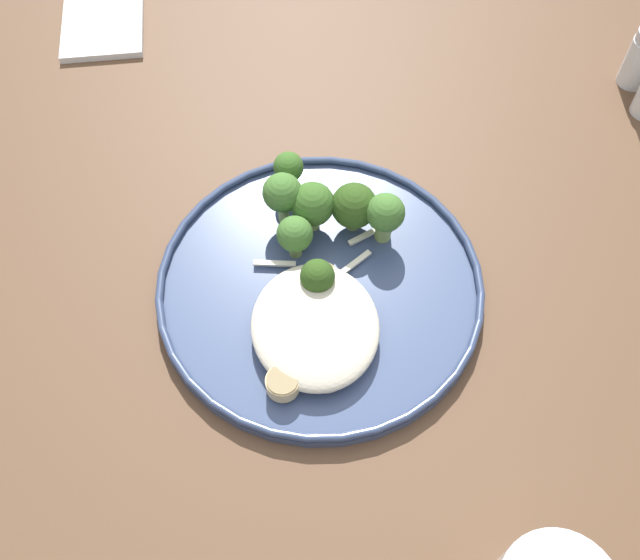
% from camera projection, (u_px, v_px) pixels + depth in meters
% --- Properties ---
extents(ground, '(6.00, 6.00, 0.00)m').
position_uv_depth(ground, '(307.00, 520.00, 1.30)').
color(ground, '#2D2B28').
extents(wooden_dining_table, '(1.40, 1.00, 0.74)m').
position_uv_depth(wooden_dining_table, '(298.00, 355.00, 0.73)').
color(wooden_dining_table, brown).
rests_on(wooden_dining_table, ground).
extents(dinner_plate, '(0.29, 0.29, 0.02)m').
position_uv_depth(dinner_plate, '(320.00, 287.00, 0.67)').
color(dinner_plate, '#38476B').
rests_on(dinner_plate, wooden_dining_table).
extents(noodle_bed, '(0.12, 0.11, 0.03)m').
position_uv_depth(noodle_bed, '(315.00, 326.00, 0.63)').
color(noodle_bed, beige).
rests_on(noodle_bed, dinner_plate).
extents(seared_scallop_rear_pale, '(0.03, 0.03, 0.02)m').
position_uv_depth(seared_scallop_rear_pale, '(307.00, 326.00, 0.63)').
color(seared_scallop_rear_pale, '#E5C689').
rests_on(seared_scallop_rear_pale, dinner_plate).
extents(seared_scallop_on_noodles, '(0.03, 0.03, 0.01)m').
position_uv_depth(seared_scallop_on_noodles, '(343.00, 334.00, 0.63)').
color(seared_scallop_on_noodles, '#DBB77A').
rests_on(seared_scallop_on_noodles, dinner_plate).
extents(seared_scallop_front_small, '(0.03, 0.03, 0.02)m').
position_uv_depth(seared_scallop_front_small, '(316.00, 348.00, 0.62)').
color(seared_scallop_front_small, beige).
rests_on(seared_scallop_front_small, dinner_plate).
extents(seared_scallop_center_golden, '(0.04, 0.04, 0.01)m').
position_uv_depth(seared_scallop_center_golden, '(326.00, 370.00, 0.61)').
color(seared_scallop_center_golden, beige).
rests_on(seared_scallop_center_golden, dinner_plate).
extents(seared_scallop_half_hidden, '(0.03, 0.03, 0.01)m').
position_uv_depth(seared_scallop_half_hidden, '(323.00, 277.00, 0.66)').
color(seared_scallop_half_hidden, '#DBB77A').
rests_on(seared_scallop_half_hidden, dinner_plate).
extents(seared_scallop_large_seared, '(0.03, 0.03, 0.02)m').
position_uv_depth(seared_scallop_large_seared, '(283.00, 383.00, 0.60)').
color(seared_scallop_large_seared, '#E5C689').
rests_on(seared_scallop_large_seared, dinner_plate).
extents(broccoli_floret_rear_charred, '(0.04, 0.04, 0.05)m').
position_uv_depth(broccoli_floret_rear_charred, '(313.00, 205.00, 0.67)').
color(broccoli_floret_rear_charred, '#89A356').
rests_on(broccoli_floret_rear_charred, dinner_plate).
extents(broccoli_floret_left_leaning, '(0.03, 0.03, 0.05)m').
position_uv_depth(broccoli_floret_left_leaning, '(295.00, 235.00, 0.66)').
color(broccoli_floret_left_leaning, '#89A356').
rests_on(broccoli_floret_left_leaning, dinner_plate).
extents(broccoli_floret_center_pile, '(0.04, 0.04, 0.06)m').
position_uv_depth(broccoli_floret_center_pile, '(278.00, 194.00, 0.67)').
color(broccoli_floret_center_pile, '#89A356').
rests_on(broccoli_floret_center_pile, dinner_plate).
extents(broccoli_floret_near_rim, '(0.03, 0.03, 0.04)m').
position_uv_depth(broccoli_floret_near_rim, '(317.00, 277.00, 0.64)').
color(broccoli_floret_near_rim, '#7A994C').
rests_on(broccoli_floret_near_rim, dinner_plate).
extents(broccoli_floret_front_edge, '(0.04, 0.04, 0.05)m').
position_uv_depth(broccoli_floret_front_edge, '(385.00, 214.00, 0.66)').
color(broccoli_floret_front_edge, '#89A356').
rests_on(broccoli_floret_front_edge, dinner_plate).
extents(broccoli_floret_tall_stalk, '(0.04, 0.04, 0.05)m').
position_uv_depth(broccoli_floret_tall_stalk, '(354.00, 206.00, 0.67)').
color(broccoli_floret_tall_stalk, '#89A356').
rests_on(broccoli_floret_tall_stalk, dinner_plate).
extents(broccoli_floret_split_head, '(0.03, 0.03, 0.05)m').
position_uv_depth(broccoli_floret_split_head, '(289.00, 169.00, 0.70)').
color(broccoli_floret_split_head, '#7A994C').
rests_on(broccoli_floret_split_head, dinner_plate).
extents(onion_sliver_long_sliver, '(0.02, 0.04, 0.00)m').
position_uv_depth(onion_sliver_long_sliver, '(370.00, 233.00, 0.69)').
color(onion_sliver_long_sliver, silver).
rests_on(onion_sliver_long_sliver, dinner_plate).
extents(onion_sliver_curled_piece, '(0.01, 0.04, 0.00)m').
position_uv_depth(onion_sliver_curled_piece, '(275.00, 264.00, 0.67)').
color(onion_sliver_curled_piece, silver).
rests_on(onion_sliver_curled_piece, dinner_plate).
extents(onion_sliver_short_strip, '(0.03, 0.04, 0.00)m').
position_uv_depth(onion_sliver_short_strip, '(351.00, 266.00, 0.67)').
color(onion_sliver_short_strip, silver).
rests_on(onion_sliver_short_strip, dinner_plate).
extents(folded_napkin, '(0.15, 0.09, 0.01)m').
position_uv_depth(folded_napkin, '(104.00, 12.00, 0.86)').
color(folded_napkin, white).
rests_on(folded_napkin, wooden_dining_table).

